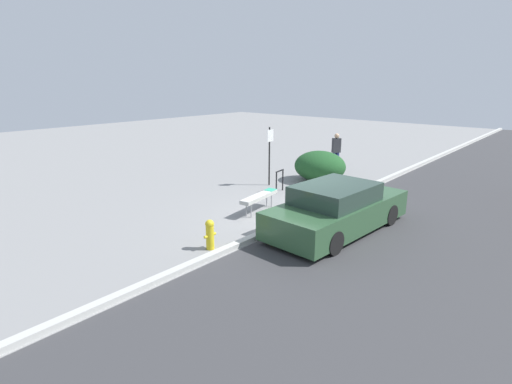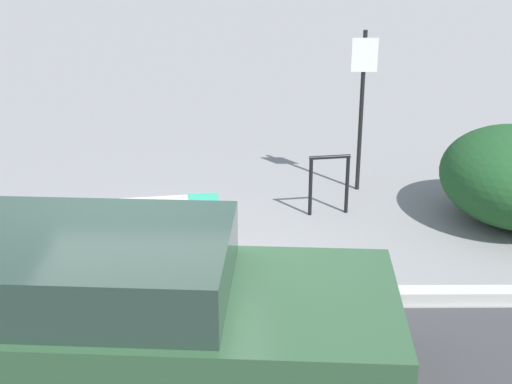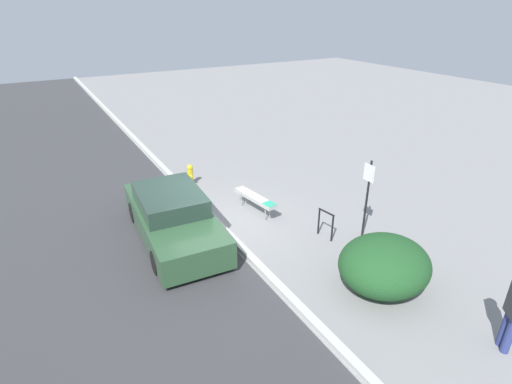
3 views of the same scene
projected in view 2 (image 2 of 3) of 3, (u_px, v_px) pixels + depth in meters
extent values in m
plane|color=gray|center=(151.00, 302.00, 7.39)|extent=(60.00, 60.00, 0.00)
cube|color=#B7B7B2|center=(151.00, 296.00, 7.37)|extent=(60.00, 0.20, 0.13)
cylinder|color=#99999E|center=(95.00, 234.00, 8.44)|extent=(0.04, 0.04, 0.44)
cylinder|color=#99999E|center=(198.00, 228.00, 8.61)|extent=(0.04, 0.04, 0.44)
cylinder|color=#99999E|center=(96.00, 228.00, 8.61)|extent=(0.04, 0.04, 0.44)
cylinder|color=#99999E|center=(197.00, 222.00, 8.78)|extent=(0.04, 0.04, 0.44)
cube|color=#B2B2AD|center=(146.00, 207.00, 8.51)|extent=(1.77, 0.58, 0.12)
cube|color=teal|center=(204.00, 198.00, 8.58)|extent=(0.40, 0.37, 0.01)
cylinder|color=black|center=(310.00, 187.00, 9.40)|extent=(0.05, 0.05, 0.80)
cylinder|color=black|center=(347.00, 185.00, 9.48)|extent=(0.05, 0.05, 0.80)
cylinder|color=black|center=(330.00, 157.00, 9.29)|extent=(0.55, 0.14, 0.05)
cylinder|color=black|center=(361.00, 113.00, 10.03)|extent=(0.06, 0.06, 2.30)
cube|color=white|center=(365.00, 55.00, 9.69)|extent=(0.36, 0.02, 0.46)
cylinder|color=black|center=(292.00, 304.00, 6.77)|extent=(0.61, 0.22, 0.60)
cube|color=#2D5133|center=(121.00, 329.00, 5.99)|extent=(4.73, 2.12, 0.72)
cube|color=#253930|center=(94.00, 265.00, 5.78)|extent=(2.32, 1.78, 0.51)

